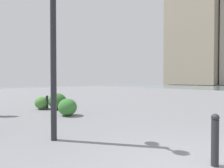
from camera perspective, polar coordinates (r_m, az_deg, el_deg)
name	(u,v)px	position (r m, az deg, el deg)	size (l,w,h in m)	color
building_annex	(193,34)	(71.83, 24.49, 14.17)	(17.15, 10.91, 37.61)	gray
lamppost	(53,31)	(4.70, -18.21, 15.71)	(0.98, 0.28, 3.95)	#232328
bollard_near	(215,139)	(3.61, 29.95, -14.88)	(0.13, 0.13, 0.89)	#232328
bollard_mid	(47,102)	(9.58, -19.96, -5.42)	(0.13, 0.13, 0.70)	#232328
shrub_low	(58,101)	(9.39, -16.95, -5.30)	(0.95, 0.86, 0.81)	#2D6628
shrub_round	(67,107)	(7.65, -13.99, -7.15)	(0.83, 0.74, 0.70)	#387533
shrub_wide	(42,103)	(9.77, -21.45, -5.61)	(0.74, 0.67, 0.63)	#477F38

